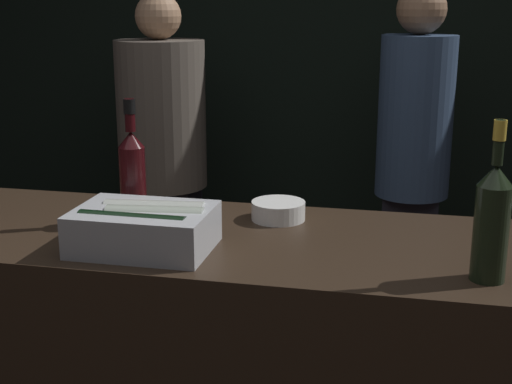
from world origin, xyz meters
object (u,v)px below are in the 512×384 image
candle_votive (190,209)px  person_in_hoodie (413,155)px  bowl_white (278,210)px  champagne_bottle (492,219)px  person_blond_tee (163,153)px  red_wine_bottle_black_foil (132,173)px  ice_bin_with_bottles (145,226)px

candle_votive → person_in_hoodie: bearing=61.4°
bowl_white → champagne_bottle: size_ratio=0.42×
bowl_white → person_blond_tee: person_blond_tee is taller
red_wine_bottle_black_foil → ice_bin_with_bottles: bearing=-61.1°
ice_bin_with_bottles → candle_votive: 0.31m
bowl_white → person_blond_tee: size_ratio=0.10×
red_wine_bottle_black_foil → candle_votive: bearing=36.2°
ice_bin_with_bottles → candle_votive: (0.02, 0.30, -0.04)m
bowl_white → person_in_hoodie: (0.38, 1.17, -0.06)m
bowl_white → red_wine_bottle_black_foil: (-0.40, -0.13, 0.12)m
champagne_bottle → person_in_hoodie: person_in_hoodie is taller
champagne_bottle → person_in_hoodie: 1.55m
bowl_white → person_blond_tee: 1.39m
red_wine_bottle_black_foil → champagne_bottle: bearing=-13.6°
champagne_bottle → person_in_hoodie: (-0.18, 1.52, -0.18)m
person_blond_tee → candle_votive: bearing=-175.0°
ice_bin_with_bottles → person_blond_tee: 1.57m
ice_bin_with_bottles → candle_votive: bearing=85.3°
ice_bin_with_bottles → candle_votive: size_ratio=4.97×
red_wine_bottle_black_foil → person_in_hoodie: size_ratio=0.22×
bowl_white → person_blond_tee: (-0.78, 1.15, -0.10)m
bowl_white → champagne_bottle: 0.68m
person_blond_tee → person_in_hoodie: bearing=-107.9°
candle_votive → person_in_hoodie: (0.65, 1.19, -0.05)m
candle_votive → champagne_bottle: champagne_bottle is taller
bowl_white → candle_votive: size_ratio=2.25×
champagne_bottle → person_blond_tee: person_blond_tee is taller
bowl_white → person_in_hoodie: size_ratio=0.10×
person_blond_tee → champagne_bottle: bearing=-157.0°
ice_bin_with_bottles → red_wine_bottle_black_foil: 0.25m
champagne_bottle → person_blond_tee: size_ratio=0.23×
champagne_bottle → person_in_hoodie: bearing=96.6°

